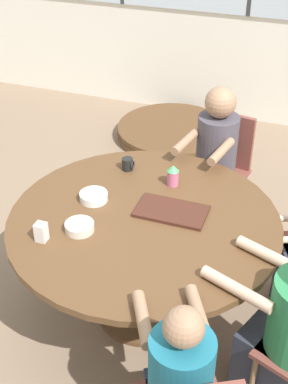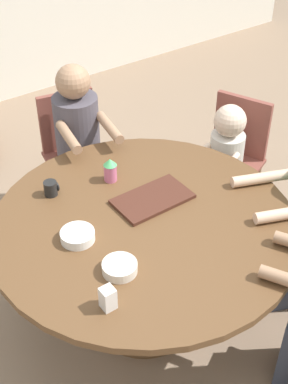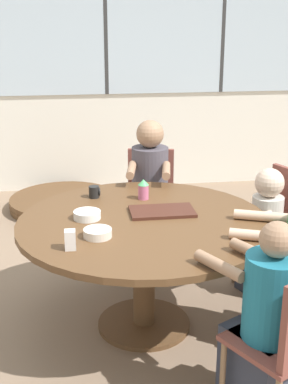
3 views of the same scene
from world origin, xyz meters
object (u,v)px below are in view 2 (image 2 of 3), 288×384
Objects in this scene: milk_carton_small at (108,298)px; chair_for_man_teal_shirt at (73,144)px; coffee_mug at (51,188)px; bowl_cereal at (120,267)px; person_toddler at (223,172)px; chair_for_toddler at (234,150)px; bowl_white_shallow at (78,236)px; person_man_teal_shirt at (81,156)px; sippy_cup at (110,169)px.

chair_for_man_teal_shirt is at bearing 66.20° from milk_carton_small.
coffee_mug is 0.50× the size of bowl_cereal.
person_toddler is 5.71× the size of bowl_cereal.
bowl_cereal is (0.15, 0.14, -0.03)m from milk_carton_small.
chair_for_toddler is 0.18m from person_toddler.
coffee_mug is at bearing 63.53° from person_toddler.
chair_for_toddler is 0.96× the size of person_toddler.
person_toddler is 1.34m from bowl_white_shallow.
sippy_cup is at bearing 87.87° from person_man_teal_shirt.
chair_for_man_teal_shirt is at bearing 77.71° from sippy_cup.
chair_for_toddler reaches higher than bowl_cereal.
chair_for_toddler is 0.76× the size of person_man_teal_shirt.
chair_for_toddler is 10.88× the size of coffee_mug.
person_toddler is 11.36× the size of coffee_mug.
person_man_teal_shirt reaches higher than chair_for_man_teal_shirt.
chair_for_toddler is 1.53m from bowl_cereal.
person_man_teal_shirt is 6.95× the size of bowl_white_shallow.
person_toddler is at bearing 90.00° from chair_for_toddler.
person_toddler is 1.60m from milk_carton_small.
sippy_cup reaches higher than coffee_mug.
chair_for_toddler is 1.36m from coffee_mug.
person_man_teal_shirt is 8.36× the size of sippy_cup.
bowl_white_shallow is at bearing 81.32° from person_toddler.
chair_for_toddler is (0.85, -0.69, 0.00)m from chair_for_man_teal_shirt.
person_man_teal_shirt is 0.95m from person_toddler.
chair_for_toddler reaches higher than coffee_mug.
milk_carton_small is (-0.63, -1.34, 0.26)m from person_man_teal_shirt.
person_toddler reaches higher than milk_carton_small.
coffee_mug is at bearing 64.40° from chair_for_man_teal_shirt.
chair_for_man_teal_shirt reaches higher than coffee_mug.
person_toddler is at bearing 151.77° from person_man_teal_shirt.
chair_for_man_teal_shirt is 1.22m from bowl_white_shallow.
coffee_mug is at bearing 166.96° from sippy_cup.
milk_carton_small is at bearing -101.69° from coffee_mug.
chair_for_toddler and sippy_cup have the same top height.
chair_for_man_teal_shirt is 1.03m from person_toddler.
person_man_teal_shirt is 1.07m from bowl_white_shallow.
chair_for_toddler is 1.73m from milk_carton_small.
person_toddler reaches higher than bowl_cereal.
chair_for_toddler is 5.26× the size of bowl_white_shallow.
sippy_cup reaches higher than milk_carton_small.
chair_for_man_teal_shirt is 5.46× the size of bowl_cereal.
person_toddler is at bearing 143.77° from chair_for_man_teal_shirt.
sippy_cup is 0.70m from bowl_cereal.
sippy_cup is at bearing 38.87° from bowl_white_shallow.
person_toddler reaches higher than coffee_mug.
bowl_white_shallow is (-1.26, -0.31, 0.32)m from person_toddler.
sippy_cup reaches higher than bowl_cereal.
milk_carton_small is 0.65× the size of bowl_white_shallow.
coffee_mug is 0.34m from sippy_cup.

